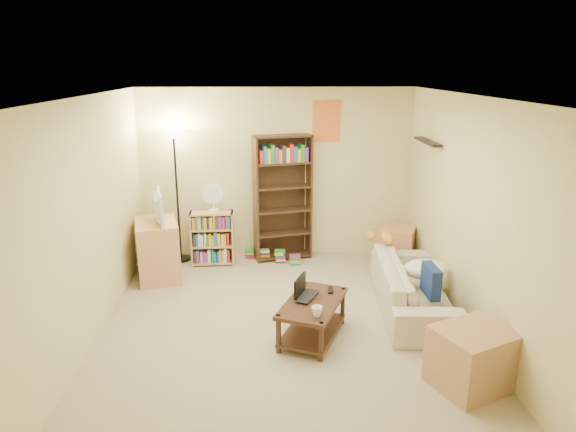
{
  "coord_description": "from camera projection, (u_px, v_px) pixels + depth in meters",
  "views": [
    {
      "loc": [
        -0.2,
        -5.2,
        2.79
      ],
      "look_at": [
        0.09,
        0.72,
        1.05
      ],
      "focal_mm": 32.0,
      "sensor_mm": 36.0,
      "label": 1
    }
  ],
  "objects": [
    {
      "name": "laptop_screen",
      "position": [
        300.0,
        286.0,
        5.44
      ],
      "size": [
        0.14,
        0.29,
        0.21
      ],
      "primitive_type": "cube",
      "rotation": [
        0.0,
        0.0,
        -0.41
      ],
      "color": "white",
      "rests_on": "laptop"
    },
    {
      "name": "cream_blanket",
      "position": [
        425.0,
        269.0,
        6.04
      ],
      "size": [
        0.52,
        0.37,
        0.22
      ],
      "primitive_type": "ellipsoid",
      "color": "white",
      "rests_on": "sofa"
    },
    {
      "name": "desk_fan",
      "position": [
        213.0,
        197.0,
        7.19
      ],
      "size": [
        0.28,
        0.16,
        0.42
      ],
      "color": "white",
      "rests_on": "short_bookshelf"
    },
    {
      "name": "end_cabinet",
      "position": [
        473.0,
        358.0,
        4.59
      ],
      "size": [
        0.83,
        0.78,
        0.55
      ],
      "primitive_type": "cube",
      "rotation": [
        0.0,
        0.0,
        0.42
      ],
      "color": "tan",
      "rests_on": "ground"
    },
    {
      "name": "tabby_cat",
      "position": [
        384.0,
        237.0,
        6.67
      ],
      "size": [
        0.45,
        0.19,
        0.15
      ],
      "color": "orange",
      "rests_on": "sofa"
    },
    {
      "name": "sofa",
      "position": [
        413.0,
        287.0,
        6.05
      ],
      "size": [
        2.07,
        1.09,
        0.57
      ],
      "primitive_type": "imported",
      "rotation": [
        0.0,
        0.0,
        1.49
      ],
      "color": "beige",
      "rests_on": "ground"
    },
    {
      "name": "tv_remote",
      "position": [
        330.0,
        290.0,
        5.61
      ],
      "size": [
        0.07,
        0.17,
        0.02
      ],
      "primitive_type": "cube",
      "rotation": [
        0.0,
        0.0,
        -0.11
      ],
      "color": "black",
      "rests_on": "coffee_table"
    },
    {
      "name": "tv_stand",
      "position": [
        158.0,
        250.0,
        6.91
      ],
      "size": [
        0.69,
        0.85,
        0.8
      ],
      "primitive_type": "cube",
      "rotation": [
        0.0,
        0.0,
        0.24
      ],
      "color": "tan",
      "rests_on": "ground"
    },
    {
      "name": "coffee_table",
      "position": [
        312.0,
        314.0,
        5.41
      ],
      "size": [
        0.85,
        1.07,
        0.42
      ],
      "rotation": [
        0.0,
        0.0,
        -0.41
      ],
      "color": "#3D2117",
      "rests_on": "ground"
    },
    {
      "name": "room",
      "position": [
        283.0,
        183.0,
        5.33
      ],
      "size": [
        4.5,
        4.54,
        2.52
      ],
      "color": "tan",
      "rests_on": "ground"
    },
    {
      "name": "laptop",
      "position": [
        312.0,
        297.0,
        5.43
      ],
      "size": [
        0.56,
        0.53,
        0.03
      ],
      "primitive_type": "imported",
      "rotation": [
        0.0,
        0.0,
        1.11
      ],
      "color": "black",
      "rests_on": "coffee_table"
    },
    {
      "name": "short_bookshelf",
      "position": [
        212.0,
        238.0,
        7.4
      ],
      "size": [
        0.62,
        0.26,
        0.79
      ],
      "rotation": [
        0.0,
        0.0,
        0.03
      ],
      "color": "tan",
      "rests_on": "ground"
    },
    {
      "name": "mug",
      "position": [
        317.0,
        311.0,
        5.03
      ],
      "size": [
        0.18,
        0.18,
        0.1
      ],
      "primitive_type": "imported",
      "rotation": [
        0.0,
        0.0,
        -0.31
      ],
      "color": "white",
      "rests_on": "coffee_table"
    },
    {
      "name": "side_table",
      "position": [
        396.0,
        246.0,
        7.44
      ],
      "size": [
        0.64,
        0.64,
        0.56
      ],
      "primitive_type": "cube",
      "rotation": [
        0.0,
        0.0,
        -0.42
      ],
      "color": "tan",
      "rests_on": "ground"
    },
    {
      "name": "book_stacks",
      "position": [
        273.0,
        256.0,
        7.59
      ],
      "size": [
        0.82,
        0.42,
        0.19
      ],
      "color": "red",
      "rests_on": "ground"
    },
    {
      "name": "television",
      "position": [
        155.0,
        207.0,
        6.74
      ],
      "size": [
        0.76,
        0.43,
        0.41
      ],
      "primitive_type": "imported",
      "rotation": [
        0.0,
        0.0,
        1.81
      ],
      "color": "black",
      "rests_on": "tv_stand"
    },
    {
      "name": "navy_pillow",
      "position": [
        431.0,
        281.0,
        5.58
      ],
      "size": [
        0.12,
        0.37,
        0.33
      ],
      "primitive_type": "cube",
      "rotation": [
        0.0,
        0.0,
        1.59
      ],
      "color": "navy",
      "rests_on": "sofa"
    },
    {
      "name": "tall_bookshelf",
      "position": [
        283.0,
        195.0,
        7.47
      ],
      "size": [
        0.87,
        0.46,
        1.85
      ],
      "rotation": [
        0.0,
        0.0,
        0.23
      ],
      "color": "#3A2616",
      "rests_on": "ground"
    },
    {
      "name": "floor_lamp",
      "position": [
        175.0,
        157.0,
        7.23
      ],
      "size": [
        0.33,
        0.33,
        1.95
      ],
      "color": "black",
      "rests_on": "ground"
    }
  ]
}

